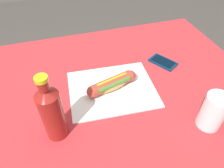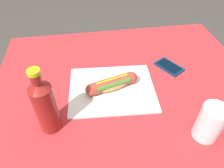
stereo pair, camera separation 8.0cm
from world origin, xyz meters
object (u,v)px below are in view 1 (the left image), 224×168
object	(u,v)px
cell_phone	(163,62)
soda_bottle	(52,112)
hot_dog	(112,84)
drinking_cup	(213,112)

from	to	relation	value
cell_phone	soda_bottle	size ratio (longest dim) A/B	0.56
soda_bottle	cell_phone	bearing A→B (deg)	-154.52
hot_dog	drinking_cup	distance (m)	0.37
soda_bottle	drinking_cup	world-z (taller)	soda_bottle
cell_phone	drinking_cup	distance (m)	0.36
cell_phone	drinking_cup	xyz separation A→B (m)	(0.01, 0.35, 0.06)
soda_bottle	drinking_cup	size ratio (longest dim) A/B	1.89
cell_phone	soda_bottle	xyz separation A→B (m)	(0.50, 0.24, 0.10)
soda_bottle	drinking_cup	xyz separation A→B (m)	(-0.49, 0.11, -0.04)
cell_phone	soda_bottle	bearing A→B (deg)	25.48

